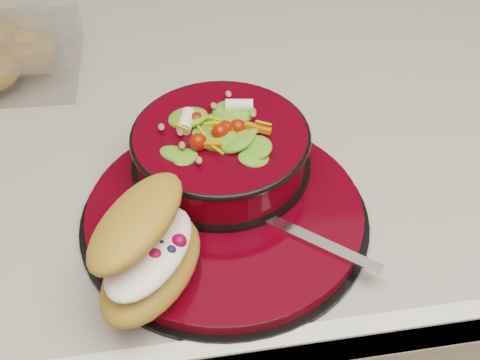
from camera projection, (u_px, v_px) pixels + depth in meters
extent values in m
cube|color=white|center=(311.00, 301.00, 1.22)|extent=(1.16, 0.66, 0.86)
cube|color=#A6A098|center=(335.00, 105.00, 0.91)|extent=(1.24, 0.74, 0.04)
cube|color=white|center=(432.00, 328.00, 0.65)|extent=(1.24, 0.02, 0.05)
cylinder|color=black|center=(225.00, 219.00, 0.72)|extent=(0.31, 0.31, 0.01)
cylinder|color=#56020B|center=(225.00, 213.00, 0.72)|extent=(0.30, 0.30, 0.01)
torus|color=black|center=(235.00, 216.00, 0.71)|extent=(0.17, 0.17, 0.01)
cylinder|color=black|center=(221.00, 165.00, 0.76)|extent=(0.20, 0.20, 0.01)
cylinder|color=#56020B|center=(221.00, 148.00, 0.74)|extent=(0.19, 0.19, 0.04)
torus|color=black|center=(220.00, 136.00, 0.73)|extent=(0.20, 0.20, 0.01)
ellipsoid|color=#4F8826|center=(221.00, 141.00, 0.73)|extent=(0.16, 0.16, 0.06)
sphere|color=#BC1707|center=(257.00, 110.00, 0.71)|extent=(0.02, 0.02, 0.02)
sphere|color=#BC1707|center=(226.00, 92.00, 0.73)|extent=(0.02, 0.02, 0.02)
sphere|color=#BC1707|center=(187.00, 104.00, 0.72)|extent=(0.02, 0.02, 0.02)
sphere|color=#BC1707|center=(192.00, 131.00, 0.69)|extent=(0.02, 0.02, 0.02)
sphere|color=#BC1707|center=(237.00, 135.00, 0.68)|extent=(0.02, 0.02, 0.02)
cylinder|color=silver|center=(239.00, 93.00, 0.73)|extent=(0.03, 0.03, 0.02)
cylinder|color=silver|center=(185.00, 108.00, 0.71)|extent=(0.03, 0.03, 0.02)
cube|color=orange|center=(206.00, 131.00, 0.68)|extent=(0.03, 0.03, 0.01)
cube|color=orange|center=(258.00, 115.00, 0.70)|extent=(0.03, 0.02, 0.01)
ellipsoid|color=#C1773B|center=(152.00, 269.00, 0.63)|extent=(0.14, 0.16, 0.04)
ellipsoid|color=white|center=(149.00, 252.00, 0.61)|extent=(0.12, 0.14, 0.02)
ellipsoid|color=#C1773B|center=(146.00, 220.00, 0.61)|extent=(0.13, 0.15, 0.03)
sphere|color=#BB0D31|center=(124.00, 251.00, 0.60)|extent=(0.01, 0.01, 0.01)
sphere|color=#BB0D31|center=(155.00, 256.00, 0.60)|extent=(0.01, 0.01, 0.01)
sphere|color=#BB0D31|center=(179.00, 241.00, 0.61)|extent=(0.01, 0.01, 0.01)
sphere|color=#191947|center=(140.00, 244.00, 0.61)|extent=(0.01, 0.01, 0.01)
sphere|color=#191947|center=(162.00, 245.00, 0.61)|extent=(0.01, 0.01, 0.01)
sphere|color=#191947|center=(149.00, 252.00, 0.60)|extent=(0.01, 0.01, 0.01)
sphere|color=#191947|center=(171.00, 250.00, 0.60)|extent=(0.01, 0.01, 0.01)
sphere|color=#191947|center=(129.00, 257.00, 0.60)|extent=(0.01, 0.01, 0.01)
cube|color=silver|center=(316.00, 241.00, 0.68)|extent=(0.11, 0.10, 0.00)
cube|color=silver|center=(243.00, 207.00, 0.71)|extent=(0.05, 0.05, 0.00)
ellipsoid|color=#C1773B|center=(29.00, 51.00, 0.91)|extent=(0.09, 0.08, 0.05)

